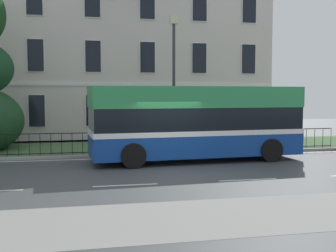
# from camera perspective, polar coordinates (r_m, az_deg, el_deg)

# --- Properties ---
(ground_plane) EXTENTS (60.00, 56.00, 0.18)m
(ground_plane) POSITION_cam_1_polar(r_m,az_deg,el_deg) (16.10, 0.31, -5.69)
(ground_plane) COLOR #404446
(georgian_townhouse) EXTENTS (19.44, 8.98, 12.33)m
(georgian_townhouse) POSITION_cam_1_polar(r_m,az_deg,el_deg) (29.51, -7.28, 11.21)
(georgian_townhouse) COLOR silver
(georgian_townhouse) RESTS_ON ground_plane
(iron_verge_railing) EXTENTS (20.00, 0.04, 0.97)m
(iron_verge_railing) POSITION_cam_1_polar(r_m,az_deg,el_deg) (19.18, -4.71, -2.15)
(iron_verge_railing) COLOR black
(iron_verge_railing) RESTS_ON ground_plane
(single_decker_bus) EXTENTS (8.92, 3.17, 3.09)m
(single_decker_bus) POSITION_cam_1_polar(r_m,az_deg,el_deg) (17.65, 3.75, 0.57)
(single_decker_bus) COLOR navy
(single_decker_bus) RESTS_ON ground_plane
(street_lamp_post) EXTENTS (0.36, 0.24, 6.30)m
(street_lamp_post) POSITION_cam_1_polar(r_m,az_deg,el_deg) (19.91, 0.79, 7.13)
(street_lamp_post) COLOR #333338
(street_lamp_post) RESTS_ON ground_plane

